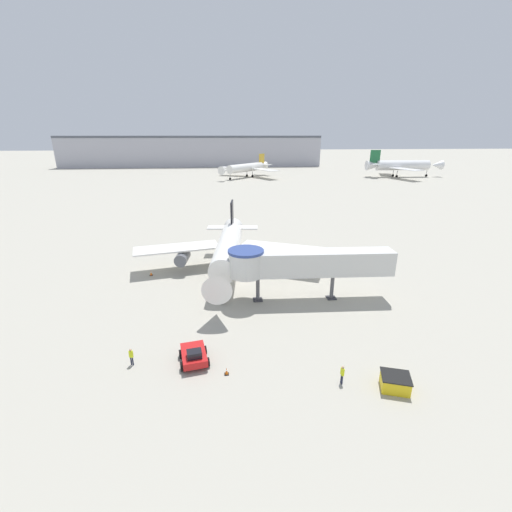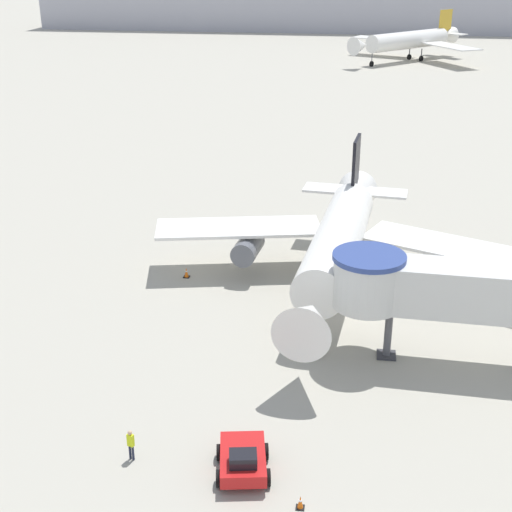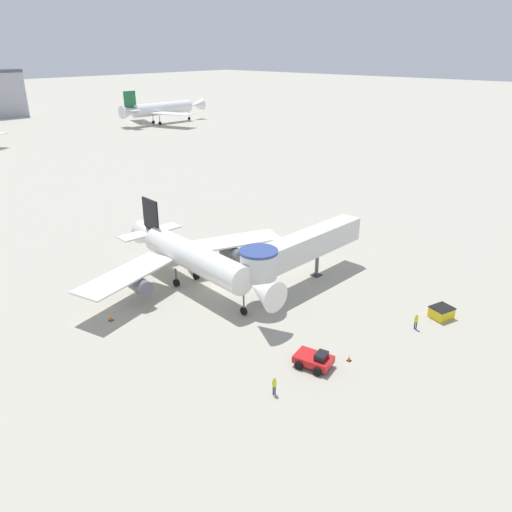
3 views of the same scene
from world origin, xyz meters
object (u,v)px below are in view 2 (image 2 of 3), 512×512
(main_airplane, at_px, (339,240))
(traffic_cone_apron_front, at_px, (300,502))
(background_jet_gold_tail, at_px, (410,40))
(jet_bridge, at_px, (481,291))
(pushback_tug_red, at_px, (243,460))
(ground_crew_wing_walker, at_px, (131,443))
(traffic_cone_port_wing, at_px, (186,273))

(main_airplane, bearing_deg, traffic_cone_apron_front, -85.86)
(main_airplane, distance_m, background_jet_gold_tail, 113.15)
(jet_bridge, bearing_deg, traffic_cone_apron_front, -121.75)
(pushback_tug_red, bearing_deg, ground_crew_wing_walker, 167.87)
(traffic_cone_apron_front, bearing_deg, jet_bridge, 56.02)
(traffic_cone_apron_front, height_order, ground_crew_wing_walker, ground_crew_wing_walker)
(pushback_tug_red, bearing_deg, traffic_cone_apron_front, -44.09)
(jet_bridge, xyz_separation_m, ground_crew_wing_walker, (-16.66, -10.84, -3.71))
(main_airplane, relative_size, background_jet_gold_tail, 1.01)
(pushback_tug_red, height_order, traffic_cone_port_wing, pushback_tug_red)
(jet_bridge, distance_m, traffic_cone_port_wing, 21.36)
(traffic_cone_apron_front, height_order, background_jet_gold_tail, background_jet_gold_tail)
(main_airplane, distance_m, traffic_cone_port_wing, 11.32)
(pushback_tug_red, relative_size, traffic_cone_apron_front, 5.64)
(traffic_cone_port_wing, bearing_deg, ground_crew_wing_walker, -83.72)
(pushback_tug_red, relative_size, ground_crew_wing_walker, 2.19)
(main_airplane, bearing_deg, jet_bridge, -41.30)
(pushback_tug_red, relative_size, background_jet_gold_tail, 0.13)
(jet_bridge, relative_size, ground_crew_wing_walker, 11.82)
(traffic_cone_apron_front, bearing_deg, main_airplane, 88.40)
(main_airplane, height_order, traffic_cone_port_wing, main_airplane)
(traffic_cone_port_wing, xyz_separation_m, background_jet_gold_tail, (21.22, 112.23, 4.00))
(background_jet_gold_tail, bearing_deg, traffic_cone_apron_front, -52.64)
(ground_crew_wing_walker, bearing_deg, traffic_cone_port_wing, 114.57)
(jet_bridge, xyz_separation_m, traffic_cone_port_wing, (-18.85, 9.08, -4.29))
(jet_bridge, distance_m, ground_crew_wing_walker, 20.22)
(jet_bridge, height_order, pushback_tug_red, jet_bridge)
(jet_bridge, bearing_deg, main_airplane, 135.18)
(pushback_tug_red, xyz_separation_m, traffic_cone_port_wing, (-7.44, 20.07, -0.37))
(main_airplane, xyz_separation_m, jet_bridge, (8.05, -8.64, 0.93))
(traffic_cone_apron_front, distance_m, ground_crew_wing_walker, 8.28)
(traffic_cone_port_wing, distance_m, ground_crew_wing_walker, 20.05)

